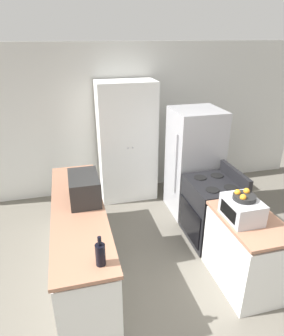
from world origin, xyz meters
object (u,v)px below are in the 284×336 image
(stove, at_px, (212,210))
(refrigerator, at_px, (194,163))
(pantry_cabinet, at_px, (127,142))
(fruit_bowl, at_px, (244,196))
(toaster_oven, at_px, (242,209))
(wine_bottle, at_px, (100,254))
(microwave, at_px, (84,188))

(stove, height_order, refrigerator, refrigerator)
(pantry_cabinet, bearing_deg, fruit_bowl, -72.21)
(refrigerator, height_order, toaster_oven, refrigerator)
(stove, bearing_deg, refrigerator, 87.14)
(stove, distance_m, wine_bottle, 2.11)
(pantry_cabinet, relative_size, refrigerator, 1.20)
(refrigerator, relative_size, toaster_oven, 4.00)
(refrigerator, relative_size, microwave, 3.16)
(toaster_oven, bearing_deg, wine_bottle, -168.34)
(pantry_cabinet, distance_m, fruit_bowl, 2.48)
(microwave, xyz_separation_m, toaster_oven, (1.59, -0.83, -0.04))
(pantry_cabinet, height_order, fruit_bowl, pantry_cabinet)
(refrigerator, distance_m, toaster_oven, 1.65)
(pantry_cabinet, xyz_separation_m, fruit_bowl, (0.76, -2.36, 0.13))
(microwave, bearing_deg, wine_bottle, -87.98)
(pantry_cabinet, distance_m, stove, 1.85)
(microwave, xyz_separation_m, fruit_bowl, (1.59, -0.82, 0.11))
(pantry_cabinet, bearing_deg, wine_bottle, -106.44)
(stove, height_order, toaster_oven, toaster_oven)
(microwave, bearing_deg, stove, 0.56)
(stove, xyz_separation_m, wine_bottle, (-1.68, -1.16, 0.54))
(pantry_cabinet, relative_size, wine_bottle, 7.09)
(pantry_cabinet, height_order, toaster_oven, pantry_cabinet)
(wine_bottle, xyz_separation_m, fruit_bowl, (1.55, 0.33, 0.16))
(refrigerator, height_order, wine_bottle, refrigerator)
(stove, height_order, wine_bottle, wine_bottle)
(refrigerator, xyz_separation_m, wine_bottle, (-1.72, -1.95, 0.14))
(microwave, relative_size, wine_bottle, 1.87)
(toaster_oven, bearing_deg, fruit_bowl, 63.41)
(fruit_bowl, bearing_deg, refrigerator, 84.25)
(refrigerator, xyz_separation_m, fruit_bowl, (-0.16, -1.62, 0.30))
(toaster_oven, bearing_deg, refrigerator, 84.14)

